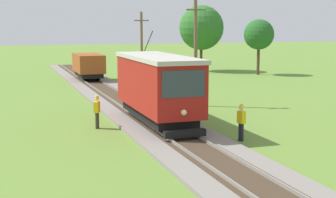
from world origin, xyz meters
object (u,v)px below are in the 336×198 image
at_px(tree_right_near, 259,35).
at_px(track_worker, 241,121).
at_px(second_worker, 97,110).
at_px(utility_pole_far, 142,47).
at_px(red_tram, 157,86).
at_px(tree_left_near, 201,28).
at_px(freight_car, 88,65).
at_px(utility_pole_mid, 196,50).

bearing_deg(tree_right_near, track_worker, -120.60).
bearing_deg(second_worker, track_worker, -11.33).
distance_m(track_worker, tree_right_near, 31.67).
relative_size(utility_pole_far, tree_right_near, 1.10).
xyz_separation_m(red_tram, tree_left_near, (14.42, 28.50, 2.89)).
height_order(tree_left_near, tree_right_near, tree_left_near).
distance_m(utility_pole_far, track_worker, 23.57).
bearing_deg(track_worker, utility_pole_far, -105.84).
xyz_separation_m(red_tram, second_worker, (-3.19, 0.46, -1.21)).
xyz_separation_m(tree_left_near, tree_right_near, (4.32, -5.90, -0.72)).
bearing_deg(utility_pole_far, track_worker, -94.24).
height_order(red_tram, track_worker, red_tram).
xyz_separation_m(utility_pole_far, track_worker, (-1.73, -23.39, -2.42)).
xyz_separation_m(track_worker, second_worker, (-5.91, 4.96, 0.00)).
height_order(freight_car, utility_pole_mid, utility_pole_mid).
bearing_deg(red_tram, second_worker, 171.77).
bearing_deg(second_worker, freight_car, 110.30).
distance_m(utility_pole_mid, tree_left_near, 25.04).
bearing_deg(tree_left_near, utility_pole_far, -136.06).
height_order(freight_car, utility_pole_far, utility_pole_far).
bearing_deg(utility_pole_mid, freight_car, 105.07).
height_order(red_tram, utility_pole_mid, utility_pole_mid).
bearing_deg(tree_left_near, track_worker, -109.54).
distance_m(second_worker, tree_right_near, 31.35).
xyz_separation_m(freight_car, tree_right_near, (18.74, 0.52, 2.80)).
height_order(freight_car, tree_left_near, tree_left_near).
relative_size(red_tram, track_worker, 4.79).
bearing_deg(red_tram, tree_left_near, 63.16).
relative_size(freight_car, second_worker, 2.91).
height_order(utility_pole_mid, utility_pole_far, utility_pole_mid).
height_order(freight_car, tree_right_near, tree_right_near).
bearing_deg(freight_car, tree_right_near, 1.58).
xyz_separation_m(freight_car, utility_pole_mid, (4.45, -16.52, 2.18)).
distance_m(track_worker, tree_left_near, 35.26).
distance_m(tree_left_near, tree_right_near, 7.34).
xyz_separation_m(utility_pole_mid, utility_pole_far, (0.00, 13.32, -0.34)).
height_order(track_worker, tree_left_near, tree_left_near).
bearing_deg(track_worker, freight_car, -95.77).
relative_size(utility_pole_mid, track_worker, 4.08).
bearing_deg(tree_left_near, freight_car, -156.03).
relative_size(red_tram, utility_pole_far, 1.29).
xyz_separation_m(red_tram, tree_right_near, (18.74, 22.61, 2.17)).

